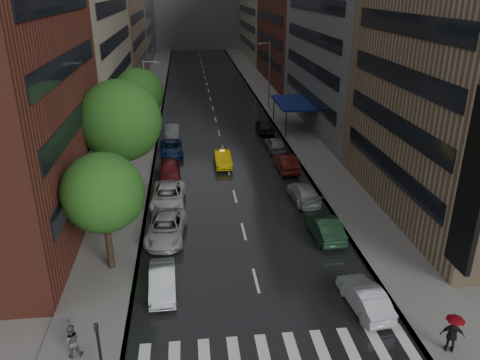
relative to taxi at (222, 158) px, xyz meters
name	(u,v)px	position (x,y,z in m)	size (l,w,h in m)	color
ground	(267,326)	(0.44, -23.33, -0.72)	(220.00, 220.00, 0.00)	gray
road	(211,102)	(0.44, 26.67, -0.71)	(14.00, 140.00, 0.01)	black
sidewalk_left	(150,103)	(-8.56, 26.67, -0.64)	(4.00, 140.00, 0.15)	gray
sidewalk_right	(271,100)	(9.44, 26.67, -0.64)	(4.00, 140.00, 0.15)	gray
crosswalk	(279,354)	(0.64, -25.33, -0.70)	(13.15, 2.80, 0.01)	silver
tree_near	(103,193)	(-8.16, -17.12, 4.41)	(4.71, 4.71, 7.50)	#382619
tree_mid	(120,121)	(-8.16, -7.53, 6.02)	(6.17, 6.17, 9.83)	#382619
tree_far	(138,93)	(-8.16, 7.21, 4.95)	(5.20, 5.20, 8.29)	#382619
taxi	(222,158)	(0.00, 0.00, 0.00)	(1.52, 4.35, 1.43)	yellow
parked_cars_left	(169,183)	(-4.96, -5.67, 0.02)	(2.93, 33.87, 1.60)	silver
parked_cars_right	(293,174)	(5.84, -4.93, 0.03)	(2.17, 37.36, 1.58)	#B3B7BD
ped_black_umbrella	(70,335)	(-8.90, -24.50, 0.66)	(0.97, 0.98, 2.09)	#515256
ped_red_umbrella	(453,331)	(8.64, -26.19, 0.61)	(1.16, 0.82, 2.01)	black
traffic_light	(100,351)	(-7.16, -26.64, 1.51)	(0.18, 0.15, 3.45)	black
street_lamp_left	(147,102)	(-7.28, 6.67, 4.17)	(1.74, 0.22, 9.00)	gray
street_lamp_right	(269,74)	(8.16, 21.67, 4.17)	(1.74, 0.22, 9.00)	gray
awning	(293,103)	(9.42, 11.67, 2.42)	(4.00, 8.00, 3.12)	navy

